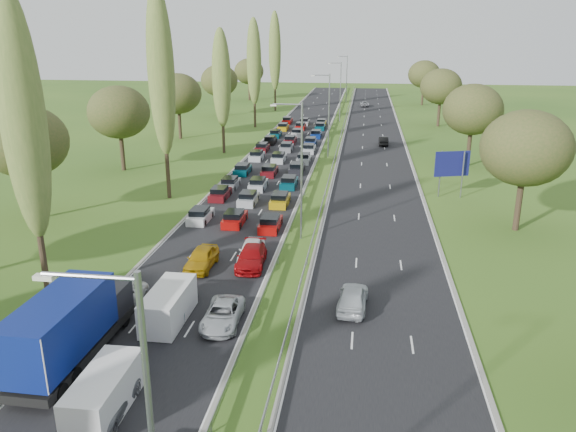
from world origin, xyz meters
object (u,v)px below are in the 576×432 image
(blue_lorry, at_px, (70,326))
(white_van_rear, at_px, (170,304))
(direction_sign, at_px, (452,166))
(near_car_2, at_px, (114,302))
(white_van_front, at_px, (107,390))
(info_sign, at_px, (62,292))

(blue_lorry, bearing_deg, white_van_rear, 55.79)
(white_van_rear, relative_size, direction_sign, 1.04)
(near_car_2, bearing_deg, white_van_rear, -1.19)
(white_van_rear, bearing_deg, direction_sign, 55.82)
(white_van_front, bearing_deg, info_sign, 127.85)
(info_sign, height_order, direction_sign, direction_sign)
(white_van_rear, bearing_deg, near_car_2, 175.69)
(white_van_front, xyz_separation_m, direction_sign, (21.45, 40.49, 2.49))
(white_van_front, relative_size, white_van_rear, 0.96)
(blue_lorry, height_order, direction_sign, direction_sign)
(near_car_2, bearing_deg, blue_lorry, -84.99)
(near_car_2, xyz_separation_m, white_van_rear, (3.91, -0.30, 0.30))
(white_van_front, bearing_deg, white_van_rear, 89.34)
(white_van_front, xyz_separation_m, info_sign, (-7.35, 9.26, 0.29))
(direction_sign, bearing_deg, near_car_2, -129.17)
(near_car_2, relative_size, info_sign, 2.74)
(white_van_front, distance_m, info_sign, 11.83)
(near_car_2, distance_m, blue_lorry, 5.78)
(near_car_2, height_order, direction_sign, direction_sign)
(white_van_rear, bearing_deg, info_sign, 178.69)
(white_van_front, relative_size, info_sign, 2.49)
(white_van_rear, bearing_deg, white_van_front, -89.94)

